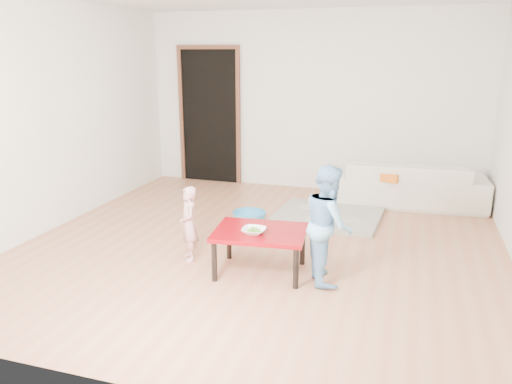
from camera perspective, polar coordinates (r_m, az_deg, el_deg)
The scene contains 13 objects.
floor at distance 5.39m, azimuth 0.64°, elevation -6.12°, with size 5.00×5.00×0.01m, color #B16D4C.
back_wall at distance 7.47m, azimuth 6.33°, elevation 10.18°, with size 5.00×0.02×2.60m, color white.
left_wall at distance 6.25m, azimuth -22.08°, elevation 8.09°, with size 0.02×5.00×2.60m, color white.
doorway at distance 7.94m, azimuth -5.27°, elevation 8.53°, with size 1.02×0.08×2.11m, color brown, non-canonical shape.
sofa at distance 7.05m, azimuth 16.73°, elevation 1.02°, with size 2.05×0.80×0.60m, color silver.
cushion at distance 6.77m, azimuth 14.65°, elevation 1.88°, with size 0.40×0.35×0.11m, color orange.
red_table at distance 4.68m, azimuth 0.48°, elevation -6.80°, with size 0.84×0.63×0.42m, color maroon, non-canonical shape.
bowl at distance 4.52m, azimuth -0.25°, elevation -4.48°, with size 0.21×0.21×0.05m, color white.
broccoli at distance 4.51m, azimuth -0.25°, elevation -4.46°, with size 0.12×0.12×0.06m, color #2D5919, non-canonical shape.
child_pink at distance 4.96m, azimuth -7.70°, elevation -3.62°, with size 0.27×0.18×0.75m, color #CF5E6B.
child_blue at distance 4.47m, azimuth 8.26°, elevation -3.65°, with size 0.52×0.40×1.07m, color #619AE1.
basin at distance 6.10m, azimuth -0.78°, elevation -2.86°, with size 0.41×0.41×0.13m, color #328ABD.
blanket at distance 6.29m, azimuth 8.20°, elevation -2.75°, with size 1.26×1.05×0.06m, color #AFA99A, non-canonical shape.
Camera 1 is at (1.45, -4.79, 2.00)m, focal length 35.00 mm.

